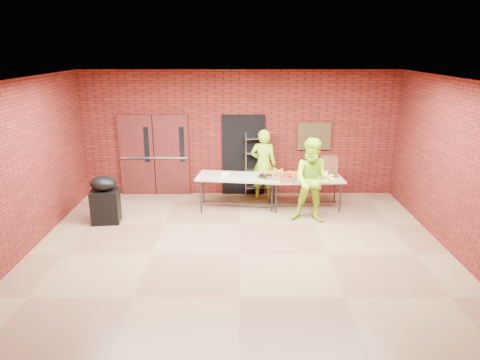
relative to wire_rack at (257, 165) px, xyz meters
name	(u,v)px	position (x,y,z in m)	size (l,w,h in m)	color
room	(239,173)	(-0.46, -3.32, 0.77)	(8.08, 7.08, 3.28)	brown
double_doors	(154,155)	(-2.65, 0.12, 0.22)	(1.78, 0.12, 2.10)	#4F1716
dark_doorway	(243,155)	(-0.36, 0.14, 0.22)	(1.10, 0.06, 2.10)	black
bronze_plaque	(314,136)	(1.44, 0.13, 0.72)	(0.85, 0.04, 0.70)	#403019
wire_rack	(257,165)	(0.00, 0.00, 0.00)	(0.61, 0.20, 1.66)	silver
table_left	(239,179)	(-0.48, -0.90, -0.09)	(2.05, 1.06, 0.81)	#B7A88C
table_right	(305,181)	(1.10, -0.86, -0.15)	(1.84, 0.85, 0.74)	#B7A88C
basket_bananas	(276,177)	(0.41, -0.96, -0.03)	(0.48, 0.38, 0.15)	#AB7445
basket_oranges	(294,175)	(0.84, -0.84, -0.03)	(0.45, 0.35, 0.14)	#AB7445
basket_apples	(283,178)	(0.57, -1.06, -0.02)	(0.50, 0.39, 0.15)	#AB7445
muffin_tray	(266,175)	(0.18, -0.98, 0.02)	(0.43, 0.43, 0.11)	#144C1F
napkin_box	(225,174)	(-0.80, -0.84, 0.01)	(0.19, 0.13, 0.06)	white
coffee_dispenser	(329,167)	(1.69, -0.69, 0.15)	(0.36, 0.32, 0.48)	#53341C
cup_stack_front	(319,174)	(1.41, -0.94, 0.03)	(0.08, 0.08, 0.24)	white
cup_stack_mid	(326,176)	(1.58, -1.00, 0.02)	(0.07, 0.07, 0.21)	white
cup_stack_back	(318,173)	(1.40, -0.86, 0.03)	(0.08, 0.08, 0.25)	white
covered_grill	(105,199)	(-3.41, -1.76, -0.30)	(0.64, 0.55, 1.07)	black
volunteer_woman	(263,165)	(0.14, -0.22, 0.07)	(0.66, 0.43, 1.80)	#95D918
volunteer_man	(313,181)	(1.15, -1.69, 0.11)	(0.91, 0.71, 1.88)	#95D918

